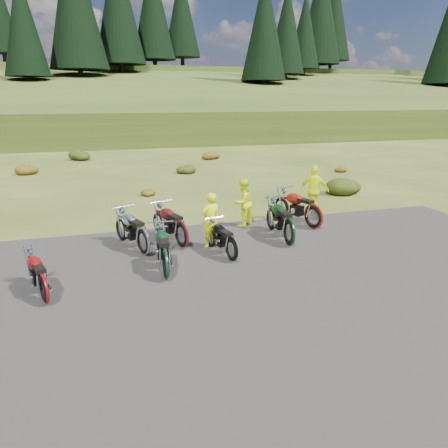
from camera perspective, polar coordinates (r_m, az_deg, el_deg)
name	(u,v)px	position (r m, az deg, el deg)	size (l,w,h in m)	color
ground	(209,270)	(11.16, -1.96, -6.08)	(300.00, 300.00, 0.00)	#324216
gravel_pad	(234,305)	(9.41, 1.26, -10.52)	(20.00, 12.00, 0.04)	black
hill_slope	(110,130)	(60.18, -14.72, 11.74)	(300.00, 46.00, 3.00)	#374316
hill_plateau	(98,114)	(120.08, -16.16, 13.66)	(300.00, 90.00, 9.17)	#374316
conifer_21	(22,23)	(60.88, -24.84, 22.77)	(5.28, 5.28, 14.00)	black
conifer_23	(118,3)	(73.40, -13.71, 26.27)	(7.48, 7.48, 19.00)	black
conifer_24	(153,8)	(80.06, -9.30, 26.12)	(7.04, 7.04, 18.00)	black
conifer_25	(181,13)	(87.01, -5.58, 25.77)	(6.60, 6.60, 17.00)	black
conifer_26	(264,25)	(64.19, 5.31, 24.41)	(6.16, 6.16, 16.00)	black
conifer_27	(287,28)	(72.09, 8.20, 23.98)	(5.72, 5.72, 15.00)	black
conifer_28	(305,31)	(80.11, 10.51, 23.59)	(5.28, 5.28, 14.00)	black
conifer_29	(321,11)	(88.75, 12.53, 25.50)	(7.92, 7.92, 20.00)	black
conifer_30	(333,14)	(96.91, 14.08, 25.01)	(7.48, 7.48, 19.00)	black
shrub_2	(26,168)	(27.09, -24.49, 6.65)	(1.30, 1.30, 0.77)	brown
shrub_3	(81,154)	(32.10, -18.23, 8.73)	(1.56, 1.56, 0.92)	#20300C
shrub_4	(146,191)	(19.72, -10.09, 4.29)	(0.77, 0.77, 0.45)	brown
shrub_5	(185,168)	(25.32, -5.07, 7.28)	(1.03, 1.03, 0.61)	#20300C
shrub_6	(210,154)	(31.08, -1.85, 9.16)	(1.30, 1.30, 0.77)	brown
shrub_7	(345,183)	(20.63, 15.49, 5.14)	(1.56, 1.56, 0.92)	#20300C
shrub_8	(338,168)	(26.62, 14.73, 7.09)	(0.77, 0.77, 0.45)	brown
motorcycle_1	(46,304)	(10.17, -22.21, -9.68)	(1.85, 0.62, 0.97)	maroon
motorcycle_2	(166,279)	(10.72, -7.55, -7.18)	(2.15, 0.72, 1.13)	black
motorcycle_3	(144,255)	(12.37, -10.41, -4.06)	(2.22, 0.74, 1.16)	#B2B1B6
motorcycle_4	(182,248)	(12.80, -5.51, -3.16)	(2.23, 0.74, 1.17)	#530D11
motorcycle_5	(232,262)	(11.73, 0.99, -4.94)	(1.86, 0.62, 0.98)	black
motorcycle_6	(313,229)	(14.83, 11.52, -0.68)	(2.34, 0.78, 1.23)	maroon
motorcycle_7	(289,246)	(13.07, 8.45, -2.85)	(2.32, 0.77, 1.21)	black
person_middle	(211,221)	(12.55, -1.74, 0.37)	(0.59, 0.39, 1.61)	#D4E60C
person_right_a	(243,203)	(14.66, 2.46, 2.70)	(0.78, 0.61, 1.61)	#D4E60C
person_right_b	(314,191)	(16.38, 11.68, 4.21)	(1.07, 0.44, 1.82)	#D4E60C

